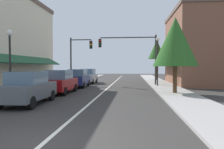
{
  "coord_description": "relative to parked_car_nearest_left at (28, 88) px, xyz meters",
  "views": [
    {
      "loc": [
        2.31,
        -5.17,
        2.0
      ],
      "look_at": [
        0.51,
        14.01,
        1.32
      ],
      "focal_mm": 34.63,
      "sensor_mm": 36.0,
      "label": 1
    }
  ],
  "objects": [
    {
      "name": "street_lamp_right_mid",
      "position": [
        8.06,
        10.98,
        2.44
      ],
      "size": [
        0.36,
        0.36,
        4.95
      ],
      "color": "black",
      "rests_on": "ground"
    },
    {
      "name": "ground_plane",
      "position": [
        3.22,
        12.17,
        -0.88
      ],
      "size": [
        80.0,
        80.0,
        0.0
      ],
      "primitive_type": "plane",
      "color": "#33302D"
    },
    {
      "name": "parked_car_third_left",
      "position": [
        0.18,
        9.89,
        0.0
      ],
      "size": [
        1.87,
        4.14,
        1.77
      ],
      "rotation": [
        0.0,
        0.0,
        0.03
      ],
      "color": "navy",
      "rests_on": "ground"
    },
    {
      "name": "traffic_signal_left_corner",
      "position": [
        -0.72,
        13.48,
        2.64
      ],
      "size": [
        2.65,
        0.5,
        5.38
      ],
      "color": "#333333",
      "rests_on": "ground"
    },
    {
      "name": "tree_right_far",
      "position": [
        8.99,
        20.3,
        3.57
      ],
      "size": [
        2.45,
        2.45,
        5.84
      ],
      "color": "#4C331E",
      "rests_on": "ground"
    },
    {
      "name": "sidewalk_left",
      "position": [
        -2.28,
        12.17,
        -0.82
      ],
      "size": [
        2.6,
        56.0,
        0.12
      ],
      "primitive_type": "cube",
      "color": "gray",
      "rests_on": "ground"
    },
    {
      "name": "lane_center_stripe",
      "position": [
        3.22,
        12.17,
        -0.88
      ],
      "size": [
        0.14,
        52.0,
        0.01
      ],
      "primitive_type": "cube",
      "color": "silver",
      "rests_on": "ground"
    },
    {
      "name": "sidewalk_right",
      "position": [
        8.72,
        12.17,
        -0.82
      ],
      "size": [
        2.6,
        56.0,
        0.12
      ],
      "primitive_type": "cube",
      "color": "#A39E99",
      "rests_on": "ground"
    },
    {
      "name": "traffic_signal_mast_arm",
      "position": [
        5.77,
        12.36,
        2.91
      ],
      "size": [
        6.22,
        0.5,
        5.42
      ],
      "color": "#333333",
      "rests_on": "ground"
    },
    {
      "name": "street_lamp_left_near",
      "position": [
        -1.73,
        1.26,
        2.01
      ],
      "size": [
        0.36,
        0.36,
        4.22
      ],
      "color": "black",
      "rests_on": "ground"
    },
    {
      "name": "parked_car_far_left",
      "position": [
        0.13,
        15.14,
        0.0
      ],
      "size": [
        1.79,
        4.1,
        1.77
      ],
      "rotation": [
        0.0,
        0.0,
        -0.0
      ],
      "color": "#B7BABF",
      "rests_on": "ground"
    },
    {
      "name": "tree_right_near",
      "position": [
        8.62,
        5.02,
        2.92
      ],
      "size": [
        3.22,
        3.22,
        5.59
      ],
      "color": "#4C331E",
      "rests_on": "ground"
    },
    {
      "name": "parked_car_nearest_left",
      "position": [
        0.0,
        0.0,
        0.0
      ],
      "size": [
        1.85,
        4.14,
        1.77
      ],
      "rotation": [
        0.0,
        0.0,
        0.02
      ],
      "color": "#4C5156",
      "rests_on": "ground"
    },
    {
      "name": "storefront_right_block",
      "position": [
        12.64,
        14.17,
        3.24
      ],
      "size": [
        6.56,
        10.2,
        8.24
      ],
      "color": "brown",
      "rests_on": "ground"
    },
    {
      "name": "parked_car_second_left",
      "position": [
        0.09,
        4.76,
        0.0
      ],
      "size": [
        1.79,
        4.11,
        1.77
      ],
      "rotation": [
        0.0,
        0.0,
        -0.0
      ],
      "color": "maroon",
      "rests_on": "ground"
    }
  ]
}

